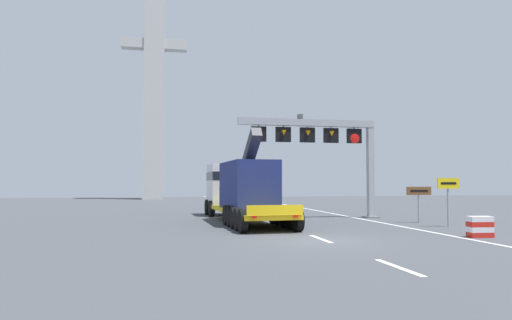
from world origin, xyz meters
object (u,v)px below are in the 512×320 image
(heavy_haul_truck_yellow, at_px, (239,188))
(exit_sign_yellow, at_px, (448,190))
(bridge_pylon_distant, at_px, (154,71))
(overhead_lane_gantry, at_px, (324,139))
(crash_barrier_striped, at_px, (480,227))
(tourist_info_sign_brown, at_px, (419,195))

(heavy_haul_truck_yellow, xyz_separation_m, exit_sign_yellow, (10.22, -6.54, -0.06))
(bridge_pylon_distant, bearing_deg, exit_sign_yellow, -69.03)
(exit_sign_yellow, height_order, bridge_pylon_distant, bridge_pylon_distant)
(heavy_haul_truck_yellow, height_order, exit_sign_yellow, heavy_haul_truck_yellow)
(overhead_lane_gantry, relative_size, crash_barrier_striped, 9.11)
(overhead_lane_gantry, height_order, bridge_pylon_distant, bridge_pylon_distant)
(exit_sign_yellow, bearing_deg, crash_barrier_striped, -108.71)
(heavy_haul_truck_yellow, xyz_separation_m, bridge_pylon_distant, (-6.36, 36.71, 15.96))
(heavy_haul_truck_yellow, height_order, crash_barrier_striped, heavy_haul_truck_yellow)
(crash_barrier_striped, relative_size, bridge_pylon_distant, 0.03)
(crash_barrier_striped, bearing_deg, exit_sign_yellow, 71.29)
(heavy_haul_truck_yellow, xyz_separation_m, crash_barrier_striped, (8.71, -10.99, -1.54))
(exit_sign_yellow, bearing_deg, heavy_haul_truck_yellow, 147.36)
(tourist_info_sign_brown, bearing_deg, heavy_haul_truck_yellow, 158.05)
(crash_barrier_striped, xyz_separation_m, bridge_pylon_distant, (-15.07, 47.70, 17.50))
(heavy_haul_truck_yellow, distance_m, bridge_pylon_distant, 40.53)
(overhead_lane_gantry, height_order, tourist_info_sign_brown, overhead_lane_gantry)
(crash_barrier_striped, bearing_deg, overhead_lane_gantry, 105.47)
(exit_sign_yellow, xyz_separation_m, bridge_pylon_distant, (-16.58, 43.25, 16.02))
(overhead_lane_gantry, xyz_separation_m, tourist_info_sign_brown, (4.35, -4.13, -3.57))
(overhead_lane_gantry, bearing_deg, crash_barrier_striped, -74.53)
(overhead_lane_gantry, xyz_separation_m, bridge_pylon_distant, (-12.00, 36.61, 12.77))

